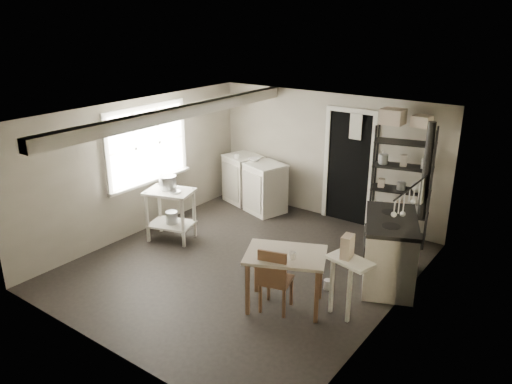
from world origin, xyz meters
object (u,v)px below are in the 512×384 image
Objects in this scene: base_cabinets at (254,184)px; shelf_rack at (401,188)px; flour_sack at (393,229)px; stove at (389,253)px; work_table at (285,280)px; stockpot at (168,185)px; prep_table at (171,217)px; chair at (276,275)px.

shelf_rack reaches higher than base_cabinets.
flour_sack is at bearing -135.41° from shelf_rack.
work_table is (-0.83, -1.39, -0.06)m from stove.
stockpot is at bearing 168.26° from stove.
base_cabinets is (0.22, 2.04, 0.06)m from prep_table.
chair is 2.84m from flour_sack.
stockpot is 2.07m from base_cabinets.
work_table is at bearing -30.08° from base_cabinets.
stockpot is 3.80m from flour_sack.
chair is at bearing -15.45° from prep_table.
work_table is at bearing -113.06° from shelf_rack.
shelf_rack is (2.87, 0.10, 0.49)m from base_cabinets.
prep_table reaches higher than work_table.
base_cabinets reaches higher than stove.
stove is at bearing 12.68° from prep_table.
base_cabinets is 2.92m from shelf_rack.
prep_table is 2.82× the size of stockpot.
base_cabinets is at bearing 168.12° from shelf_rack.
flour_sack is at bearing 81.42° from work_table.
stove reaches higher than prep_table.
stove is at bearing 11.71° from stockpot.
stove is 1.75m from chair.
base_cabinets is 1.62× the size of chair.
base_cabinets is 2.85m from flour_sack.
base_cabinets is 3.26× the size of flour_sack.
chair is at bearing -116.77° from work_table.
chair is (-0.50, -2.86, -0.46)m from shelf_rack.
shelf_rack is 1.96× the size of work_table.
stockpot is at bearing -81.36° from base_cabinets.
base_cabinets is 1.18× the size of stove.
chair is (2.37, -2.75, 0.02)m from base_cabinets.
stove is at bearing 59.13° from work_table.
stockpot is (-0.08, 0.05, 0.54)m from prep_table.
stockpot is 0.31× the size of work_table.
shelf_rack reaches higher than prep_table.
base_cabinets is 3.59m from work_table.
shelf_rack is 1.60× the size of stove.
shelf_rack is at bearing 33.38° from stockpot.
shelf_rack reaches higher than work_table.
shelf_rack is 0.71m from flour_sack.
stove is 1.37m from flour_sack.
flour_sack is (-0.42, 1.29, -0.20)m from stove.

